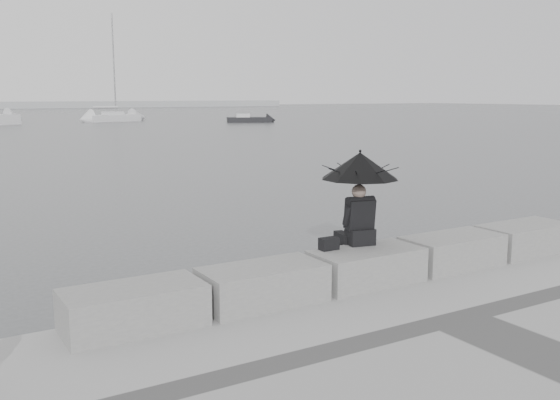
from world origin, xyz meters
TOP-DOWN VIEW (x-y plane):
  - ground at (0.00, 0.00)m, footprint 360.00×360.00m
  - stone_block_far_left at (-3.40, -0.45)m, footprint 1.60×0.80m
  - stone_block_left at (-1.70, -0.45)m, footprint 1.60×0.80m
  - stone_block_centre at (0.00, -0.45)m, footprint 1.60×0.80m
  - stone_block_right at (1.70, -0.45)m, footprint 1.60×0.80m
  - stone_block_far_right at (3.40, -0.45)m, footprint 1.60×0.80m
  - seated_person at (0.10, -0.13)m, footprint 1.13×1.13m
  - bag at (-0.47, -0.18)m, footprint 0.27×0.15m
  - sailboat_right at (16.46, 68.77)m, footprint 6.79×3.77m
  - small_motorboat at (29.40, 57.85)m, footprint 5.43×3.39m

SIDE VIEW (x-z plane):
  - ground at x=0.00m, z-range 0.00..0.00m
  - small_motorboat at x=29.40m, z-range -0.23..0.87m
  - sailboat_right at x=16.46m, z-range -5.91..6.99m
  - stone_block_far_left at x=-3.40m, z-range 0.50..1.00m
  - stone_block_left at x=-1.70m, z-range 0.50..1.00m
  - stone_block_centre at x=0.00m, z-range 0.50..1.00m
  - stone_block_right at x=1.70m, z-range 0.50..1.00m
  - stone_block_far_right at x=3.40m, z-range 0.50..1.00m
  - bag at x=-0.47m, z-range 1.00..1.17m
  - seated_person at x=0.10m, z-range 1.30..2.69m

